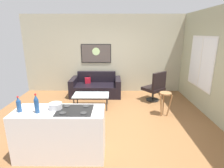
% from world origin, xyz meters
% --- Properties ---
extents(ground, '(6.40, 6.40, 0.04)m').
position_xyz_m(ground, '(0.00, 0.00, -0.02)').
color(ground, brown).
extents(back_wall, '(6.40, 0.05, 2.80)m').
position_xyz_m(back_wall, '(0.00, 2.42, 1.40)').
color(back_wall, '#AAA68C').
rests_on(back_wall, ground).
extents(right_wall, '(0.05, 6.40, 2.80)m').
position_xyz_m(right_wall, '(2.62, 0.30, 1.40)').
color(right_wall, '#A8AB89').
rests_on(right_wall, ground).
extents(couch, '(1.76, 0.90, 0.80)m').
position_xyz_m(couch, '(-0.53, 1.90, 0.28)').
color(couch, black).
rests_on(couch, ground).
extents(coffee_table, '(1.04, 0.57, 0.41)m').
position_xyz_m(coffee_table, '(-0.57, 0.79, 0.37)').
color(coffee_table, silver).
rests_on(coffee_table, ground).
extents(armchair, '(0.80, 0.79, 0.99)m').
position_xyz_m(armchair, '(1.44, 1.32, 0.48)').
color(armchair, black).
rests_on(armchair, ground).
extents(bar_stool, '(0.35, 0.34, 0.65)m').
position_xyz_m(bar_stool, '(1.46, 0.26, 0.49)').
color(bar_stool, '#986940').
rests_on(bar_stool, ground).
extents(kitchen_counter, '(1.55, 0.61, 0.91)m').
position_xyz_m(kitchen_counter, '(-0.85, -1.39, 0.44)').
color(kitchen_counter, silver).
rests_on(kitchen_counter, ground).
extents(soda_bottle, '(0.07, 0.07, 0.28)m').
position_xyz_m(soda_bottle, '(-1.49, -1.45, 1.01)').
color(soda_bottle, navy).
rests_on(soda_bottle, kitchen_counter).
extents(soda_bottle_2, '(0.07, 0.07, 0.33)m').
position_xyz_m(soda_bottle_2, '(-1.17, -1.49, 1.04)').
color(soda_bottle_2, navy).
rests_on(soda_bottle_2, kitchen_counter).
extents(mixing_bowl, '(0.22, 0.22, 0.11)m').
position_xyz_m(mixing_bowl, '(-0.91, -1.34, 0.94)').
color(mixing_bowl, silver).
rests_on(mixing_bowl, kitchen_counter).
extents(wall_painting, '(1.09, 0.03, 0.68)m').
position_xyz_m(wall_painting, '(-0.55, 2.38, 1.44)').
color(wall_painting, black).
extents(window, '(0.03, 1.41, 1.47)m').
position_xyz_m(window, '(2.59, 0.90, 1.35)').
color(window, silver).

